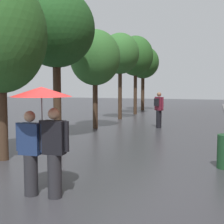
{
  "coord_description": "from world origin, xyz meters",
  "views": [
    {
      "loc": [
        2.43,
        -4.95,
        2.1
      ],
      "look_at": [
        -0.24,
        2.98,
        1.35
      ],
      "focal_mm": 49.55,
      "sensor_mm": 36.0,
      "label": 1
    }
  ],
  "objects_px": {
    "street_tree_0": "(0,35)",
    "street_tree_3": "(120,54)",
    "street_tree_2": "(95,58)",
    "pedestrian_walking_midground": "(159,109)",
    "street_tree_5": "(143,63)",
    "street_tree_4": "(136,56)",
    "street_tree_1": "(56,29)",
    "couple_under_umbrella": "(42,124)"
  },
  "relations": [
    {
      "from": "street_tree_2",
      "to": "street_tree_3",
      "type": "xyz_separation_m",
      "value": [
        -0.03,
        4.12,
        0.56
      ]
    },
    {
      "from": "street_tree_0",
      "to": "street_tree_3",
      "type": "height_order",
      "value": "street_tree_3"
    },
    {
      "from": "street_tree_4",
      "to": "couple_under_umbrella",
      "type": "xyz_separation_m",
      "value": [
        2.36,
        -16.23,
        -2.68
      ]
    },
    {
      "from": "street_tree_0",
      "to": "couple_under_umbrella",
      "type": "height_order",
      "value": "street_tree_0"
    },
    {
      "from": "street_tree_4",
      "to": "street_tree_5",
      "type": "distance_m",
      "value": 3.38
    },
    {
      "from": "street_tree_2",
      "to": "street_tree_3",
      "type": "relative_size",
      "value": 0.91
    },
    {
      "from": "street_tree_3",
      "to": "pedestrian_walking_midground",
      "type": "height_order",
      "value": "street_tree_3"
    },
    {
      "from": "street_tree_0",
      "to": "street_tree_4",
      "type": "xyz_separation_m",
      "value": [
        0.17,
        14.12,
        0.63
      ]
    },
    {
      "from": "street_tree_4",
      "to": "pedestrian_walking_midground",
      "type": "xyz_separation_m",
      "value": [
        2.8,
        -6.41,
        -3.14
      ]
    },
    {
      "from": "street_tree_5",
      "to": "street_tree_2",
      "type": "bearing_deg",
      "value": -88.99
    },
    {
      "from": "street_tree_1",
      "to": "street_tree_3",
      "type": "relative_size",
      "value": 1.09
    },
    {
      "from": "street_tree_1",
      "to": "street_tree_2",
      "type": "relative_size",
      "value": 1.21
    },
    {
      "from": "street_tree_1",
      "to": "pedestrian_walking_midground",
      "type": "distance_m",
      "value": 6.25
    },
    {
      "from": "street_tree_0",
      "to": "street_tree_5",
      "type": "xyz_separation_m",
      "value": [
        -0.07,
        17.49,
        0.42
      ]
    },
    {
      "from": "street_tree_2",
      "to": "pedestrian_walking_midground",
      "type": "bearing_deg",
      "value": 21.48
    },
    {
      "from": "pedestrian_walking_midground",
      "to": "street_tree_1",
      "type": "bearing_deg",
      "value": -125.36
    },
    {
      "from": "street_tree_3",
      "to": "couple_under_umbrella",
      "type": "bearing_deg",
      "value": -79.22
    },
    {
      "from": "street_tree_1",
      "to": "pedestrian_walking_midground",
      "type": "relative_size",
      "value": 3.26
    },
    {
      "from": "street_tree_4",
      "to": "couple_under_umbrella",
      "type": "height_order",
      "value": "street_tree_4"
    },
    {
      "from": "street_tree_1",
      "to": "pedestrian_walking_midground",
      "type": "xyz_separation_m",
      "value": [
        3.1,
        4.37,
        -3.23
      ]
    },
    {
      "from": "street_tree_5",
      "to": "pedestrian_walking_midground",
      "type": "xyz_separation_m",
      "value": [
        3.04,
        -9.77,
        -2.93
      ]
    },
    {
      "from": "street_tree_1",
      "to": "street_tree_2",
      "type": "distance_m",
      "value": 3.36
    },
    {
      "from": "street_tree_0",
      "to": "street_tree_5",
      "type": "relative_size",
      "value": 0.97
    },
    {
      "from": "street_tree_5",
      "to": "pedestrian_walking_midground",
      "type": "distance_m",
      "value": 10.65
    },
    {
      "from": "street_tree_2",
      "to": "couple_under_umbrella",
      "type": "relative_size",
      "value": 2.27
    },
    {
      "from": "street_tree_5",
      "to": "couple_under_umbrella",
      "type": "xyz_separation_m",
      "value": [
        2.6,
        -19.6,
        -2.47
      ]
    },
    {
      "from": "street_tree_3",
      "to": "couple_under_umbrella",
      "type": "height_order",
      "value": "street_tree_3"
    },
    {
      "from": "street_tree_0",
      "to": "street_tree_1",
      "type": "bearing_deg",
      "value": 92.17
    },
    {
      "from": "street_tree_5",
      "to": "couple_under_umbrella",
      "type": "height_order",
      "value": "street_tree_5"
    },
    {
      "from": "street_tree_0",
      "to": "street_tree_3",
      "type": "bearing_deg",
      "value": 89.51
    },
    {
      "from": "street_tree_3",
      "to": "street_tree_4",
      "type": "relative_size",
      "value": 0.94
    },
    {
      "from": "couple_under_umbrella",
      "to": "street_tree_3",
      "type": "bearing_deg",
      "value": 100.78
    },
    {
      "from": "street_tree_3",
      "to": "street_tree_2",
      "type": "bearing_deg",
      "value": -89.51
    },
    {
      "from": "street_tree_5",
      "to": "pedestrian_walking_midground",
      "type": "bearing_deg",
      "value": -72.73
    },
    {
      "from": "street_tree_3",
      "to": "pedestrian_walking_midground",
      "type": "distance_m",
      "value": 5.12
    },
    {
      "from": "street_tree_3",
      "to": "pedestrian_walking_midground",
      "type": "bearing_deg",
      "value": -46.21
    },
    {
      "from": "street_tree_4",
      "to": "street_tree_5",
      "type": "height_order",
      "value": "street_tree_4"
    },
    {
      "from": "street_tree_1",
      "to": "street_tree_4",
      "type": "relative_size",
      "value": 1.03
    },
    {
      "from": "street_tree_2",
      "to": "pedestrian_walking_midground",
      "type": "height_order",
      "value": "street_tree_2"
    },
    {
      "from": "street_tree_4",
      "to": "couple_under_umbrella",
      "type": "distance_m",
      "value": 16.62
    },
    {
      "from": "street_tree_2",
      "to": "pedestrian_walking_midground",
      "type": "xyz_separation_m",
      "value": [
        2.85,
        1.12,
        -2.42
      ]
    },
    {
      "from": "pedestrian_walking_midground",
      "to": "street_tree_2",
      "type": "bearing_deg",
      "value": -158.52
    }
  ]
}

